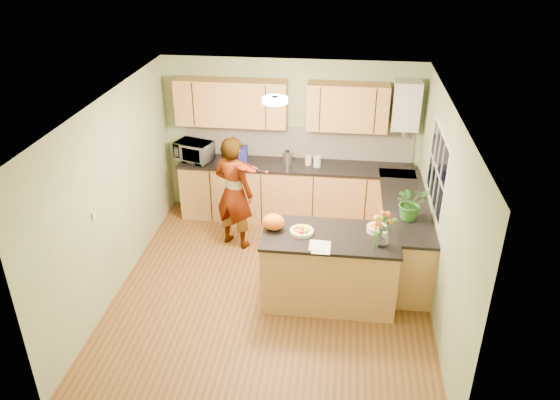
# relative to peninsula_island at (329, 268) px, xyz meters

# --- Properties ---
(floor) EXTENTS (4.50, 4.50, 0.00)m
(floor) POSITION_rel_peninsula_island_xyz_m (-0.73, 0.13, -0.48)
(floor) COLOR brown
(floor) RESTS_ON ground
(ceiling) EXTENTS (4.00, 4.50, 0.02)m
(ceiling) POSITION_rel_peninsula_island_xyz_m (-0.73, 0.13, 2.02)
(ceiling) COLOR silver
(ceiling) RESTS_ON wall_back
(wall_back) EXTENTS (4.00, 0.02, 2.50)m
(wall_back) POSITION_rel_peninsula_island_xyz_m (-0.73, 2.38, 0.77)
(wall_back) COLOR gray
(wall_back) RESTS_ON floor
(wall_front) EXTENTS (4.00, 0.02, 2.50)m
(wall_front) POSITION_rel_peninsula_island_xyz_m (-0.73, -2.12, 0.77)
(wall_front) COLOR gray
(wall_front) RESTS_ON floor
(wall_left) EXTENTS (0.02, 4.50, 2.50)m
(wall_left) POSITION_rel_peninsula_island_xyz_m (-2.73, 0.13, 0.77)
(wall_left) COLOR gray
(wall_left) RESTS_ON floor
(wall_right) EXTENTS (0.02, 4.50, 2.50)m
(wall_right) POSITION_rel_peninsula_island_xyz_m (1.27, 0.13, 0.77)
(wall_right) COLOR gray
(wall_right) RESTS_ON floor
(back_counter) EXTENTS (3.64, 0.62, 0.94)m
(back_counter) POSITION_rel_peninsula_island_xyz_m (-0.63, 2.08, -0.00)
(back_counter) COLOR #BB7F4A
(back_counter) RESTS_ON floor
(right_counter) EXTENTS (0.62, 2.24, 0.94)m
(right_counter) POSITION_rel_peninsula_island_xyz_m (0.97, 0.98, -0.00)
(right_counter) COLOR #BB7F4A
(right_counter) RESTS_ON floor
(splashback) EXTENTS (3.60, 0.02, 0.52)m
(splashback) POSITION_rel_peninsula_island_xyz_m (-0.63, 2.36, 0.72)
(splashback) COLOR white
(splashback) RESTS_ON back_counter
(upper_cabinets) EXTENTS (3.20, 0.34, 0.70)m
(upper_cabinets) POSITION_rel_peninsula_island_xyz_m (-0.90, 2.21, 1.37)
(upper_cabinets) COLOR #BB7F4A
(upper_cabinets) RESTS_ON wall_back
(boiler) EXTENTS (0.40, 0.30, 0.86)m
(boiler) POSITION_rel_peninsula_island_xyz_m (0.97, 2.22, 1.42)
(boiler) COLOR silver
(boiler) RESTS_ON wall_back
(window_right) EXTENTS (0.01, 1.30, 1.05)m
(window_right) POSITION_rel_peninsula_island_xyz_m (1.27, 0.73, 1.07)
(window_right) COLOR silver
(window_right) RESTS_ON wall_right
(light_switch) EXTENTS (0.02, 0.09, 0.09)m
(light_switch) POSITION_rel_peninsula_island_xyz_m (-2.71, -0.47, 0.82)
(light_switch) COLOR silver
(light_switch) RESTS_ON wall_left
(ceiling_lamp) EXTENTS (0.30, 0.30, 0.07)m
(ceiling_lamp) POSITION_rel_peninsula_island_xyz_m (-0.73, 0.43, 1.99)
(ceiling_lamp) COLOR #FFEABF
(ceiling_lamp) RESTS_ON ceiling
(peninsula_island) EXTENTS (1.65, 0.85, 0.95)m
(peninsula_island) POSITION_rel_peninsula_island_xyz_m (0.00, 0.00, 0.00)
(peninsula_island) COLOR #BB7F4A
(peninsula_island) RESTS_ON floor
(fruit_dish) EXTENTS (0.29, 0.29, 0.10)m
(fruit_dish) POSITION_rel_peninsula_island_xyz_m (-0.35, -0.00, 0.51)
(fruit_dish) COLOR beige
(fruit_dish) RESTS_ON peninsula_island
(orange_bowl) EXTENTS (0.25, 0.25, 0.14)m
(orange_bowl) POSITION_rel_peninsula_island_xyz_m (0.55, 0.15, 0.53)
(orange_bowl) COLOR beige
(orange_bowl) RESTS_ON peninsula_island
(flower_vase) EXTENTS (0.27, 0.27, 0.50)m
(flower_vase) POSITION_rel_peninsula_island_xyz_m (0.60, -0.18, 0.81)
(flower_vase) COLOR silver
(flower_vase) RESTS_ON peninsula_island
(orange_bag) EXTENTS (0.34, 0.32, 0.20)m
(orange_bag) POSITION_rel_peninsula_island_xyz_m (-0.70, 0.05, 0.57)
(orange_bag) COLOR orange
(orange_bag) RESTS_ON peninsula_island
(papers) EXTENTS (0.22, 0.29, 0.01)m
(papers) POSITION_rel_peninsula_island_xyz_m (-0.10, -0.30, 0.48)
(papers) COLOR white
(papers) RESTS_ON peninsula_island
(violinist) EXTENTS (0.73, 0.62, 1.69)m
(violinist) POSITION_rel_peninsula_island_xyz_m (-1.42, 1.18, 0.37)
(violinist) COLOR #EAAD8F
(violinist) RESTS_ON floor
(violin) EXTENTS (0.62, 0.54, 0.16)m
(violin) POSITION_rel_peninsula_island_xyz_m (-1.22, 0.96, 0.88)
(violin) COLOR #550B05
(violin) RESTS_ON violinist
(microwave) EXTENTS (0.64, 0.52, 0.31)m
(microwave) POSITION_rel_peninsula_island_xyz_m (-2.22, 2.05, 0.62)
(microwave) COLOR silver
(microwave) RESTS_ON back_counter
(blue_box) EXTENTS (0.32, 0.24, 0.24)m
(blue_box) POSITION_rel_peninsula_island_xyz_m (-1.53, 2.09, 0.58)
(blue_box) COLOR navy
(blue_box) RESTS_ON back_counter
(kettle) EXTENTS (0.15, 0.15, 0.27)m
(kettle) POSITION_rel_peninsula_island_xyz_m (-0.75, 2.08, 0.58)
(kettle) COLOR #BBBBC0
(kettle) RESTS_ON back_counter
(jar_cream) EXTENTS (0.13, 0.13, 0.15)m
(jar_cream) POSITION_rel_peninsula_island_xyz_m (-0.43, 2.09, 0.54)
(jar_cream) COLOR beige
(jar_cream) RESTS_ON back_counter
(jar_white) EXTENTS (0.15, 0.15, 0.18)m
(jar_white) POSITION_rel_peninsula_island_xyz_m (-0.29, 2.03, 0.55)
(jar_white) COLOR silver
(jar_white) RESTS_ON back_counter
(potted_plant) EXTENTS (0.50, 0.46, 0.46)m
(potted_plant) POSITION_rel_peninsula_island_xyz_m (0.97, 0.54, 0.69)
(potted_plant) COLOR #2B6B23
(potted_plant) RESTS_ON right_counter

